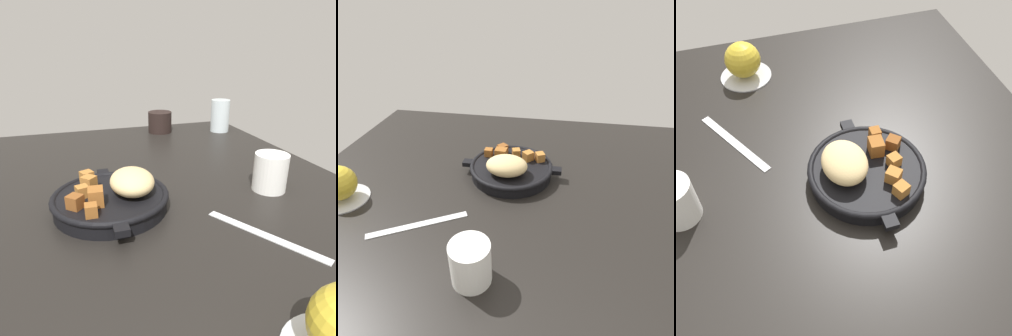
# 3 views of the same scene
# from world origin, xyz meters

# --- Properties ---
(ground_plane) EXTENTS (1.13, 0.93, 0.02)m
(ground_plane) POSITION_xyz_m (0.00, 0.00, -0.01)
(ground_plane) COLOR black
(cast_iron_skillet) EXTENTS (0.26, 0.22, 0.08)m
(cast_iron_skillet) POSITION_xyz_m (0.04, -0.07, 0.03)
(cast_iron_skillet) COLOR black
(cast_iron_skillet) RESTS_ON ground_plane
(saucer_plate) EXTENTS (0.12, 0.12, 0.01)m
(saucer_plate) POSITION_xyz_m (0.41, 0.10, 0.00)
(saucer_plate) COLOR #B7BABF
(saucer_plate) RESTS_ON ground_plane
(red_apple) EXTENTS (0.08, 0.08, 0.08)m
(red_apple) POSITION_xyz_m (0.41, 0.10, 0.05)
(red_apple) COLOR gold
(red_apple) RESTS_ON saucer_plate
(butter_knife) EXTENTS (0.19, 0.12, 0.00)m
(butter_knife) POSITION_xyz_m (0.20, 0.15, 0.00)
(butter_knife) COLOR silver
(butter_knife) RESTS_ON ground_plane
(white_creamer_pitcher) EXTENTS (0.07, 0.07, 0.08)m
(white_creamer_pitcher) POSITION_xyz_m (0.06, 0.26, 0.04)
(white_creamer_pitcher) COLOR white
(white_creamer_pitcher) RESTS_ON ground_plane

